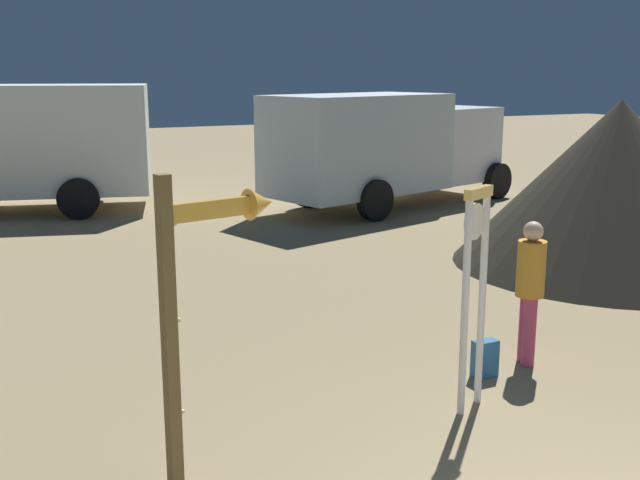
% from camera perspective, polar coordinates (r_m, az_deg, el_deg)
% --- Properties ---
extents(standing_clock, '(0.42, 0.26, 2.15)m').
position_cam_1_polar(standing_clock, '(7.28, 11.43, -2.83)').
color(standing_clock, silver).
rests_on(standing_clock, ground_plane).
extents(arrow_sign, '(1.01, 0.36, 2.47)m').
position_cam_1_polar(arrow_sign, '(5.89, -8.61, -2.81)').
color(arrow_sign, brown).
rests_on(arrow_sign, ground_plane).
extents(person_near_clock, '(0.31, 0.31, 1.61)m').
position_cam_1_polar(person_near_clock, '(8.66, 15.38, -3.28)').
color(person_near_clock, '#B83E5E').
rests_on(person_near_clock, ground_plane).
extents(backpack, '(0.27, 0.18, 0.40)m').
position_cam_1_polar(backpack, '(8.40, 12.15, -8.65)').
color(backpack, teal).
rests_on(backpack, ground_plane).
extents(box_truck_near, '(7.20, 4.21, 2.87)m').
position_cam_1_polar(box_truck_near, '(18.78, -22.27, 6.69)').
color(box_truck_near, white).
rests_on(box_truck_near, ground_plane).
extents(box_truck_far, '(6.84, 3.94, 2.66)m').
position_cam_1_polar(box_truck_far, '(18.18, 4.80, 7.09)').
color(box_truck_far, silver).
rests_on(box_truck_far, ground_plane).
extents(dome_tent, '(5.19, 5.19, 2.74)m').
position_cam_1_polar(dome_tent, '(13.49, 21.16, 3.95)').
color(dome_tent, '#2C2920').
rests_on(dome_tent, ground_plane).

